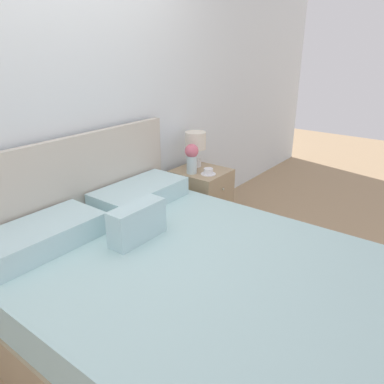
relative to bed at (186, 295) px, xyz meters
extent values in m
plane|color=tan|center=(0.00, 1.01, -0.29)|extent=(12.00, 12.00, 0.00)
cube|color=white|center=(0.00, 1.08, 1.01)|extent=(8.00, 0.06, 2.60)
cube|color=tan|center=(0.00, -0.08, -0.14)|extent=(1.72, 2.18, 0.31)
cube|color=silver|center=(0.00, -0.08, 0.13)|extent=(1.68, 2.14, 0.23)
cube|color=beige|center=(0.00, 0.99, 0.25)|extent=(1.75, 0.05, 1.08)
cube|color=silver|center=(-0.41, 0.76, 0.31)|extent=(0.72, 0.36, 0.14)
cube|color=silver|center=(0.41, 0.76, 0.31)|extent=(0.72, 0.36, 0.14)
cube|color=silver|center=(0.00, 0.37, 0.36)|extent=(0.38, 0.13, 0.23)
cube|color=tan|center=(1.19, 0.76, 0.00)|extent=(0.42, 0.46, 0.58)
sphere|color=#B2AD93|center=(1.19, 0.52, 0.17)|extent=(0.02, 0.02, 0.02)
cylinder|color=white|center=(1.25, 0.87, 0.33)|extent=(0.11, 0.11, 0.07)
cylinder|color=#B7B29E|center=(1.25, 0.87, 0.41)|extent=(0.02, 0.02, 0.10)
cylinder|color=silver|center=(1.25, 0.87, 0.54)|extent=(0.19, 0.19, 0.16)
cylinder|color=silver|center=(1.08, 0.78, 0.37)|extent=(0.09, 0.09, 0.16)
sphere|color=#E06B7F|center=(1.08, 0.78, 0.50)|extent=(0.12, 0.12, 0.12)
sphere|color=#609356|center=(1.11, 0.78, 0.47)|extent=(0.05, 0.05, 0.05)
cylinder|color=white|center=(1.14, 0.65, 0.30)|extent=(0.13, 0.13, 0.01)
cylinder|color=white|center=(1.14, 0.65, 0.32)|extent=(0.08, 0.08, 0.05)
camera|label=1|loc=(-1.41, -1.12, 1.37)|focal=35.00mm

